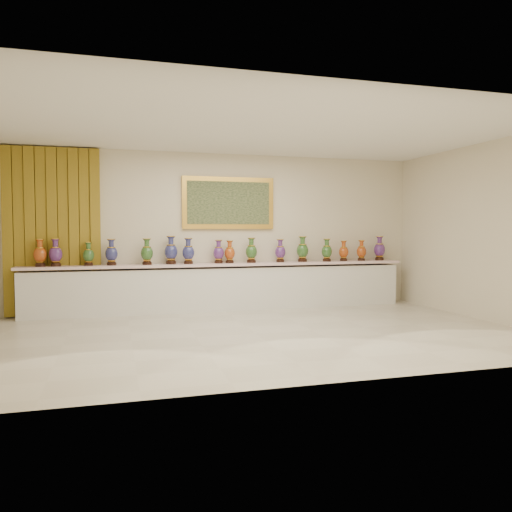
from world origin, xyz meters
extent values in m
plane|color=beige|center=(0.00, 0.00, 0.00)|extent=(8.00, 8.00, 0.00)
plane|color=beige|center=(0.00, 2.50, 1.50)|extent=(8.00, 0.00, 8.00)
plane|color=beige|center=(4.00, 0.00, 1.50)|extent=(0.00, 5.00, 5.00)
plane|color=white|center=(0.00, 0.00, 3.00)|extent=(8.00, 8.00, 0.00)
cube|color=#A57C23|center=(-3.03, 2.44, 1.50)|extent=(1.64, 0.14, 2.95)
cube|color=gold|center=(0.15, 2.46, 2.05)|extent=(1.80, 0.06, 1.00)
cube|color=black|center=(0.15, 2.42, 2.05)|extent=(1.62, 0.02, 0.82)
cube|color=white|center=(0.00, 2.27, 0.41)|extent=(7.20, 0.42, 0.81)
cube|color=#FFD6DA|center=(0.00, 2.25, 0.88)|extent=(7.28, 0.48, 0.05)
cylinder|color=black|center=(-3.22, 2.24, 0.92)|extent=(0.17, 0.17, 0.05)
cone|color=gold|center=(-3.22, 2.24, 0.98)|extent=(0.15, 0.15, 0.03)
ellipsoid|color=maroon|center=(-3.22, 2.24, 1.11)|extent=(0.28, 0.28, 0.28)
cylinder|color=gold|center=(-3.22, 2.24, 1.22)|extent=(0.15, 0.15, 0.01)
cylinder|color=maroon|center=(-3.22, 2.24, 1.28)|extent=(0.09, 0.09, 0.10)
cone|color=maroon|center=(-3.22, 2.24, 1.35)|extent=(0.15, 0.15, 0.04)
cylinder|color=gold|center=(-3.22, 2.24, 1.37)|extent=(0.16, 0.16, 0.01)
cylinder|color=black|center=(-2.97, 2.24, 0.92)|extent=(0.17, 0.17, 0.05)
cone|color=gold|center=(-2.97, 2.24, 0.98)|extent=(0.15, 0.15, 0.03)
ellipsoid|color=#220B4F|center=(-2.97, 2.24, 1.11)|extent=(0.22, 0.22, 0.28)
cylinder|color=gold|center=(-2.97, 2.24, 1.23)|extent=(0.15, 0.15, 0.01)
cylinder|color=#220B4F|center=(-2.97, 2.24, 1.29)|extent=(0.09, 0.09, 0.10)
cone|color=#220B4F|center=(-2.97, 2.24, 1.36)|extent=(0.15, 0.15, 0.04)
cylinder|color=gold|center=(-2.97, 2.24, 1.38)|extent=(0.16, 0.16, 0.01)
cylinder|color=black|center=(-2.43, 2.28, 0.92)|extent=(0.15, 0.15, 0.04)
cone|color=gold|center=(-2.43, 2.28, 0.97)|extent=(0.13, 0.13, 0.03)
ellipsoid|color=black|center=(-2.43, 2.28, 1.08)|extent=(0.24, 0.24, 0.24)
cylinder|color=gold|center=(-2.43, 2.28, 1.19)|extent=(0.13, 0.13, 0.01)
cylinder|color=black|center=(-2.43, 2.28, 1.24)|extent=(0.08, 0.08, 0.09)
cone|color=black|center=(-2.43, 2.28, 1.30)|extent=(0.13, 0.13, 0.03)
cylinder|color=gold|center=(-2.43, 2.28, 1.31)|extent=(0.14, 0.14, 0.01)
cylinder|color=black|center=(-2.04, 2.26, 0.92)|extent=(0.17, 0.17, 0.05)
cone|color=gold|center=(-2.04, 2.26, 0.97)|extent=(0.14, 0.14, 0.03)
ellipsoid|color=#0F1143|center=(-2.04, 2.26, 1.10)|extent=(0.28, 0.28, 0.27)
cylinder|color=gold|center=(-2.04, 2.26, 1.22)|extent=(0.15, 0.15, 0.01)
cylinder|color=#0F1143|center=(-2.04, 2.26, 1.28)|extent=(0.09, 0.09, 0.10)
cone|color=#0F1143|center=(-2.04, 2.26, 1.35)|extent=(0.15, 0.15, 0.04)
cylinder|color=gold|center=(-2.04, 2.26, 1.36)|extent=(0.15, 0.15, 0.01)
cylinder|color=black|center=(-1.42, 2.22, 0.92)|extent=(0.17, 0.17, 0.05)
cone|color=gold|center=(-1.42, 2.22, 0.98)|extent=(0.15, 0.15, 0.03)
ellipsoid|color=black|center=(-1.42, 2.22, 1.11)|extent=(0.27, 0.27, 0.28)
cylinder|color=gold|center=(-1.42, 2.22, 1.22)|extent=(0.15, 0.15, 0.01)
cylinder|color=black|center=(-1.42, 2.22, 1.28)|extent=(0.09, 0.09, 0.10)
cone|color=black|center=(-1.42, 2.22, 1.35)|extent=(0.15, 0.15, 0.04)
cylinder|color=gold|center=(-1.42, 2.22, 1.37)|extent=(0.16, 0.16, 0.01)
cylinder|color=black|center=(-0.98, 2.29, 0.93)|extent=(0.18, 0.18, 0.05)
cone|color=gold|center=(-0.98, 2.29, 0.98)|extent=(0.16, 0.16, 0.03)
ellipsoid|color=#0F1143|center=(-0.98, 2.29, 1.13)|extent=(0.30, 0.30, 0.30)
cylinder|color=gold|center=(-0.98, 2.29, 1.25)|extent=(0.16, 0.16, 0.01)
cylinder|color=#0F1143|center=(-0.98, 2.29, 1.32)|extent=(0.10, 0.10, 0.11)
cone|color=#0F1143|center=(-0.98, 2.29, 1.39)|extent=(0.16, 0.16, 0.04)
cylinder|color=gold|center=(-0.98, 2.29, 1.41)|extent=(0.17, 0.17, 0.01)
cylinder|color=black|center=(-0.67, 2.23, 0.92)|extent=(0.17, 0.17, 0.05)
cone|color=gold|center=(-0.67, 2.23, 0.98)|extent=(0.15, 0.15, 0.03)
ellipsoid|color=#0F1143|center=(-0.67, 2.23, 1.11)|extent=(0.23, 0.23, 0.28)
cylinder|color=gold|center=(-0.67, 2.23, 1.23)|extent=(0.15, 0.15, 0.01)
cylinder|color=#0F1143|center=(-0.67, 2.23, 1.29)|extent=(0.09, 0.09, 0.10)
cone|color=#0F1143|center=(-0.67, 2.23, 1.36)|extent=(0.15, 0.15, 0.04)
cylinder|color=gold|center=(-0.67, 2.23, 1.38)|extent=(0.16, 0.16, 0.01)
cylinder|color=black|center=(-0.08, 2.28, 0.92)|extent=(0.16, 0.16, 0.04)
cone|color=gold|center=(-0.08, 2.28, 0.97)|extent=(0.14, 0.14, 0.03)
ellipsoid|color=#220B4F|center=(-0.08, 2.28, 1.09)|extent=(0.21, 0.21, 0.26)
cylinder|color=gold|center=(-0.08, 2.28, 1.20)|extent=(0.14, 0.14, 0.01)
cylinder|color=#220B4F|center=(-0.08, 2.28, 1.26)|extent=(0.08, 0.08, 0.09)
cone|color=#220B4F|center=(-0.08, 2.28, 1.32)|extent=(0.14, 0.14, 0.03)
cylinder|color=gold|center=(-0.08, 2.28, 1.34)|extent=(0.14, 0.14, 0.01)
cylinder|color=black|center=(0.13, 2.27, 0.92)|extent=(0.15, 0.15, 0.04)
cone|color=gold|center=(0.13, 2.27, 0.97)|extent=(0.13, 0.13, 0.03)
ellipsoid|color=maroon|center=(0.13, 2.27, 1.09)|extent=(0.26, 0.26, 0.25)
cylinder|color=gold|center=(0.13, 2.27, 1.19)|extent=(0.14, 0.14, 0.01)
cylinder|color=maroon|center=(0.13, 2.27, 1.25)|extent=(0.08, 0.08, 0.09)
cone|color=maroon|center=(0.13, 2.27, 1.31)|extent=(0.14, 0.14, 0.03)
cylinder|color=gold|center=(0.13, 2.27, 1.33)|extent=(0.14, 0.14, 0.01)
cylinder|color=black|center=(0.55, 2.25, 0.92)|extent=(0.17, 0.17, 0.05)
cone|color=gold|center=(0.55, 2.25, 0.98)|extent=(0.15, 0.15, 0.03)
ellipsoid|color=black|center=(0.55, 2.25, 1.11)|extent=(0.25, 0.25, 0.28)
cylinder|color=gold|center=(0.55, 2.25, 1.23)|extent=(0.15, 0.15, 0.01)
cylinder|color=black|center=(0.55, 2.25, 1.29)|extent=(0.09, 0.09, 0.10)
cone|color=black|center=(0.55, 2.25, 1.36)|extent=(0.15, 0.15, 0.04)
cylinder|color=gold|center=(0.55, 2.25, 1.37)|extent=(0.16, 0.16, 0.01)
cylinder|color=black|center=(1.15, 2.28, 0.92)|extent=(0.16, 0.16, 0.04)
cone|color=gold|center=(1.15, 2.28, 0.97)|extent=(0.14, 0.14, 0.03)
ellipsoid|color=#220B4F|center=(1.15, 2.28, 1.10)|extent=(0.27, 0.27, 0.26)
cylinder|color=gold|center=(1.15, 2.28, 1.21)|extent=(0.14, 0.14, 0.01)
cylinder|color=#220B4F|center=(1.15, 2.28, 1.26)|extent=(0.08, 0.08, 0.09)
cone|color=#220B4F|center=(1.15, 2.28, 1.33)|extent=(0.14, 0.14, 0.03)
cylinder|color=gold|center=(1.15, 2.28, 1.34)|extent=(0.15, 0.15, 0.01)
cylinder|color=black|center=(1.60, 2.24, 0.92)|extent=(0.18, 0.18, 0.05)
cone|color=gold|center=(1.60, 2.24, 0.98)|extent=(0.16, 0.16, 0.03)
ellipsoid|color=black|center=(1.60, 2.24, 1.12)|extent=(0.28, 0.28, 0.29)
cylinder|color=gold|center=(1.60, 2.24, 1.24)|extent=(0.16, 0.16, 0.01)
cylinder|color=black|center=(1.60, 2.24, 1.31)|extent=(0.09, 0.09, 0.11)
cone|color=black|center=(1.60, 2.24, 1.38)|extent=(0.16, 0.16, 0.04)
cylinder|color=gold|center=(1.60, 2.24, 1.40)|extent=(0.16, 0.16, 0.01)
cylinder|color=black|center=(2.12, 2.22, 0.92)|extent=(0.16, 0.16, 0.05)
cone|color=gold|center=(2.12, 2.22, 0.97)|extent=(0.14, 0.14, 0.03)
ellipsoid|color=black|center=(2.12, 2.22, 1.10)|extent=(0.24, 0.24, 0.26)
cylinder|color=gold|center=(2.12, 2.22, 1.21)|extent=(0.14, 0.14, 0.01)
cylinder|color=black|center=(2.12, 2.22, 1.27)|extent=(0.08, 0.08, 0.10)
cone|color=black|center=(2.12, 2.22, 1.33)|extent=(0.14, 0.14, 0.04)
cylinder|color=gold|center=(2.12, 2.22, 1.35)|extent=(0.15, 0.15, 0.01)
cylinder|color=black|center=(2.51, 2.26, 0.92)|extent=(0.15, 0.15, 0.04)
cone|color=gold|center=(2.51, 2.26, 0.97)|extent=(0.13, 0.13, 0.03)
ellipsoid|color=maroon|center=(2.51, 2.26, 1.08)|extent=(0.20, 0.20, 0.24)
cylinder|color=gold|center=(2.51, 2.26, 1.18)|extent=(0.13, 0.13, 0.01)
cylinder|color=maroon|center=(2.51, 2.26, 1.23)|extent=(0.08, 0.08, 0.09)
cone|color=maroon|center=(2.51, 2.26, 1.29)|extent=(0.13, 0.13, 0.03)
cylinder|color=gold|center=(2.51, 2.26, 1.31)|extent=(0.13, 0.13, 0.01)
cylinder|color=black|center=(2.90, 2.24, 0.92)|extent=(0.15, 0.15, 0.04)
cone|color=gold|center=(2.90, 2.24, 0.97)|extent=(0.13, 0.13, 0.03)
ellipsoid|color=maroon|center=(2.90, 2.24, 1.08)|extent=(0.22, 0.22, 0.24)
cylinder|color=gold|center=(2.90, 2.24, 1.19)|extent=(0.13, 0.13, 0.01)
cylinder|color=maroon|center=(2.90, 2.24, 1.24)|extent=(0.08, 0.08, 0.09)
cone|color=maroon|center=(2.90, 2.24, 1.30)|extent=(0.13, 0.13, 0.03)
cylinder|color=gold|center=(2.90, 2.24, 1.32)|extent=(0.14, 0.14, 0.01)
cylinder|color=black|center=(3.33, 2.28, 0.92)|extent=(0.18, 0.18, 0.05)
cone|color=gold|center=(3.33, 2.28, 0.98)|extent=(0.15, 0.15, 0.03)
ellipsoid|color=#220B4F|center=(3.33, 2.28, 1.12)|extent=(0.25, 0.25, 0.29)
cylinder|color=gold|center=(3.33, 2.28, 1.24)|extent=(0.16, 0.16, 0.01)
cylinder|color=#220B4F|center=(3.33, 2.28, 1.30)|extent=(0.09, 0.09, 0.10)
cone|color=#220B4F|center=(3.33, 2.28, 1.37)|extent=(0.16, 0.16, 0.04)
cylinder|color=gold|center=(3.33, 2.28, 1.39)|extent=(0.16, 0.16, 0.01)
cube|color=white|center=(-1.26, 2.13, 0.90)|extent=(0.10, 0.06, 0.00)
camera|label=1|loc=(-1.99, -7.01, 1.53)|focal=35.00mm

